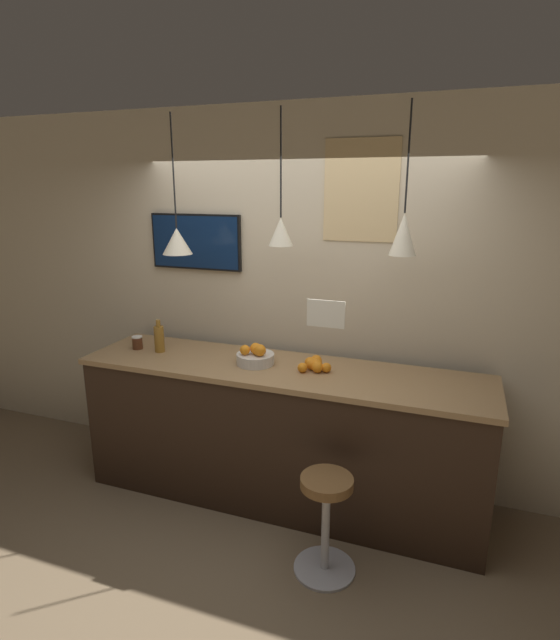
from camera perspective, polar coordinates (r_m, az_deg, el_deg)
The scene contains 14 objects.
ground_plane at distance 3.64m, azimuth -3.54°, elevation -24.43°, with size 14.00×14.00×0.00m, color #756047.
back_wall at distance 3.90m, azimuth 2.36°, elevation 2.32°, with size 8.00×0.06×2.90m.
service_counter at distance 3.80m, azimuth -0.00°, elevation -12.85°, with size 2.96×0.72×1.06m.
bar_stool at distance 3.23m, azimuth 5.27°, elevation -21.02°, with size 0.38×0.38×0.65m.
fruit_bowl at distance 3.63m, azimuth -2.85°, elevation -4.19°, with size 0.27×0.27×0.16m.
orange_pile at distance 3.53m, azimuth 3.94°, elevation -5.10°, with size 0.23×0.23×0.08m.
juice_bottle at distance 3.99m, azimuth -13.64°, elevation -2.04°, with size 0.08×0.08×0.26m.
spread_jar at distance 4.12m, azimuth -15.99°, elevation -2.49°, with size 0.08×0.08×0.10m.
pendant_lamp_left at distance 3.75m, azimuth -11.69°, elevation 8.91°, with size 0.22×0.22×0.97m.
pendant_lamp_middle at distance 3.39m, azimuth 0.10°, elevation 10.17°, with size 0.17×0.17×0.88m.
pendant_lamp_right at distance 3.21m, azimuth 13.93°, elevation 9.55°, with size 0.17×0.17×0.91m.
mounted_tv at distance 4.13m, azimuth -9.61°, elevation 8.80°, with size 0.79×0.04×0.44m.
hanging_menu_board at distance 3.07m, azimuth 5.25°, elevation 0.71°, with size 0.24×0.01×0.17m.
wall_poster at distance 3.66m, azimuth 9.23°, elevation 14.38°, with size 0.53×0.01×0.71m.
Camera 1 is at (1.15, -2.56, 2.31)m, focal length 28.00 mm.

